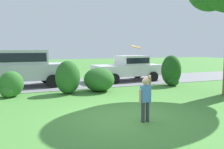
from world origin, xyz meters
TOP-DOWN VIEW (x-y plane):
  - ground_plane at (0.00, 0.00)m, footprint 80.00×80.00m
  - driveway_strip at (0.00, 7.19)m, footprint 28.00×4.40m
  - shrub_centre_left at (-3.09, 4.38)m, footprint 0.96×0.83m
  - shrub_centre at (-0.77, 4.19)m, footprint 1.09×0.98m
  - shrub_centre_right at (0.74, 4.27)m, footprint 1.41×1.56m
  - shrub_far_end at (4.90, 4.43)m, footprint 0.99×1.18m
  - parked_sedan at (3.62, 7.03)m, footprint 4.44×2.17m
  - parked_suv at (-2.58, 6.91)m, footprint 4.78×2.26m
  - child_thrower at (0.28, -0.66)m, footprint 0.45×0.27m
  - frisbee at (0.26, -0.11)m, footprint 0.29×0.28m

SIDE VIEW (x-z plane):
  - ground_plane at x=0.00m, z-range 0.00..0.00m
  - driveway_strip at x=0.00m, z-range 0.00..0.02m
  - shrub_centre_left at x=-3.09m, z-range -0.05..1.02m
  - shrub_centre_right at x=0.74m, z-range -0.03..1.08m
  - child_thrower at x=0.28m, z-range 0.07..1.36m
  - shrub_centre at x=-0.77m, z-range 0.00..1.46m
  - shrub_far_end at x=4.90m, z-range -0.05..1.58m
  - parked_sedan at x=3.62m, z-range 0.07..1.63m
  - parked_suv at x=-2.58m, z-range 0.12..2.04m
  - frisbee at x=0.26m, z-range 1.97..2.09m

